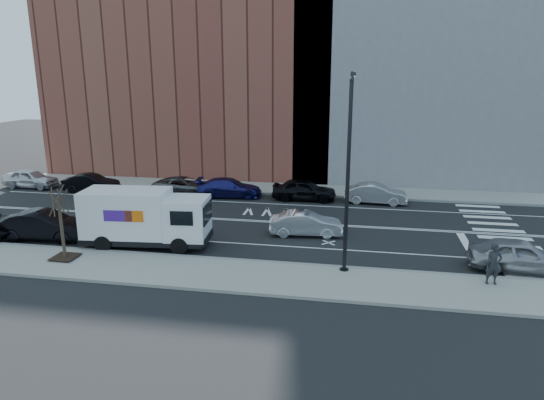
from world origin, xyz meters
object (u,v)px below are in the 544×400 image
(fedex_van, at_px, (145,217))
(driving_sedan, at_px, (306,224))
(far_parked_a, at_px, (31,178))
(far_parked_b, at_px, (91,183))
(near_parked_front, at_px, (520,255))
(pedestrian, at_px, (494,264))

(fedex_van, distance_m, driving_sedan, 9.15)
(fedex_van, bearing_deg, far_parked_a, 137.87)
(far_parked_a, height_order, far_parked_b, far_parked_a)
(fedex_van, xyz_separation_m, near_parked_front, (19.12, -0.07, -0.86))
(near_parked_front, bearing_deg, far_parked_b, 72.65)
(near_parked_front, bearing_deg, pedestrian, 144.87)
(fedex_van, xyz_separation_m, far_parked_b, (-9.66, 11.02, -0.93))
(far_parked_a, bearing_deg, pedestrian, -110.27)
(far_parked_a, height_order, driving_sedan, far_parked_a)
(driving_sedan, bearing_deg, near_parked_front, -114.46)
(fedex_van, xyz_separation_m, pedestrian, (17.39, -2.22, -0.56))
(far_parked_a, height_order, pedestrian, pedestrian)
(fedex_van, height_order, far_parked_b, fedex_van)
(far_parked_a, distance_m, far_parked_b, 5.70)
(far_parked_a, relative_size, pedestrian, 2.39)
(far_parked_a, bearing_deg, fedex_van, -124.35)
(far_parked_a, xyz_separation_m, pedestrian, (32.73, -13.67, 0.32))
(pedestrian, bearing_deg, far_parked_b, 146.43)
(fedex_van, xyz_separation_m, driving_sedan, (8.44, 3.42, -0.95))
(far_parked_b, xyz_separation_m, driving_sedan, (18.10, -7.60, -0.02))
(fedex_van, bearing_deg, pedestrian, -12.66)
(far_parked_b, distance_m, driving_sedan, 19.63)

